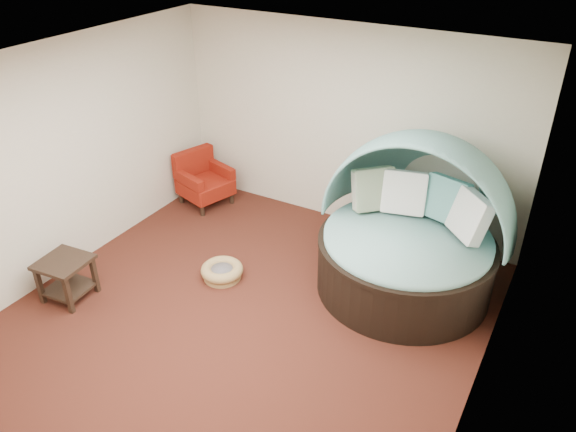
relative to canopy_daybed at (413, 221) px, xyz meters
The scene contains 10 objects.
floor 2.17m from the canopy_daybed, 133.42° to the right, with size 5.00×5.00×0.00m, color #4B1E15.
wall_back 1.80m from the canopy_daybed, 142.03° to the left, with size 5.00×5.00×0.00m, color beige.
wall_front 4.20m from the canopy_daybed, 109.06° to the right, with size 5.00×5.00×0.00m, color beige.
wall_left 4.15m from the canopy_daybed, 159.57° to the right, with size 5.00×5.00×0.00m, color beige.
wall_right 1.91m from the canopy_daybed, 51.61° to the right, with size 5.00×5.00×0.00m, color beige.
ceiling 2.76m from the canopy_daybed, 133.42° to the right, with size 5.00×5.00×0.00m, color white.
canopy_daybed is the anchor object (origin of this frame).
pet_basket 2.40m from the canopy_daybed, 152.93° to the right, with size 0.60×0.60×0.18m.
red_armchair 3.48m from the canopy_daybed, behind, with size 0.86×0.86×0.81m.
side_table 4.07m from the canopy_daybed, 146.41° to the right, with size 0.59×0.59×0.52m.
Camera 1 is at (2.86, -4.13, 4.18)m, focal length 35.00 mm.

